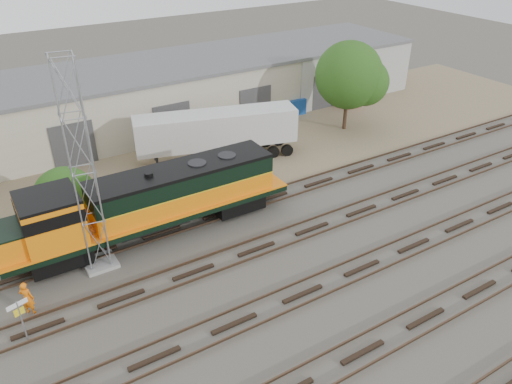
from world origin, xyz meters
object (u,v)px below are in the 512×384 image
locomotive (147,203)px  signal_tower (83,174)px  worker (27,298)px  semi_trailer (220,130)px

locomotive → signal_tower: size_ratio=1.48×
worker → semi_trailer: 19.20m
locomotive → worker: bearing=-157.4°
locomotive → worker: (-7.39, -3.07, -1.44)m
signal_tower → worker: bearing=-153.9°
semi_trailer → worker: bearing=-131.3°
signal_tower → locomotive: bearing=18.1°
worker → signal_tower: bearing=-116.9°
semi_trailer → locomotive: bearing=-124.0°
signal_tower → worker: signal_tower is taller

